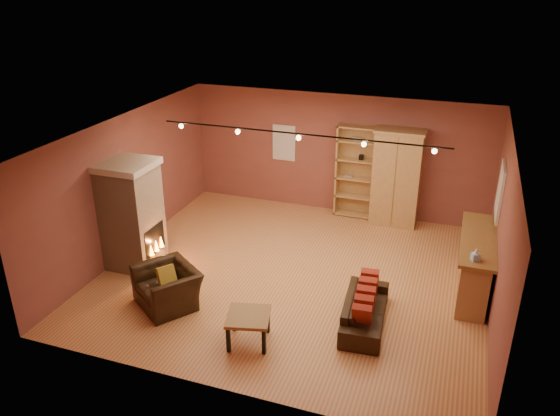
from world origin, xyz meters
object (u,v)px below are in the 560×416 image
at_px(armoire, 397,177).
at_px(bookcase, 356,170).
at_px(loveseat, 365,305).
at_px(armchair, 167,281).
at_px(fireplace, 132,215).
at_px(bar_counter, 475,264).
at_px(coffee_table, 248,319).

bearing_deg(armoire, bookcase, 170.15).
xyz_separation_m(loveseat, armchair, (-3.31, -0.58, 0.12)).
xyz_separation_m(fireplace, loveseat, (4.61, -0.46, -0.71)).
height_order(fireplace, bookcase, bookcase).
height_order(bar_counter, coffee_table, bar_counter).
distance_m(fireplace, coffee_table, 3.44).
height_order(fireplace, loveseat, fireplace).
bearing_deg(loveseat, bookcase, 10.06).
distance_m(armoire, loveseat, 4.10).
bearing_deg(armoire, fireplace, -141.37).
relative_size(fireplace, armchair, 1.69).
xyz_separation_m(fireplace, bookcase, (3.52, 3.74, 0.04)).
bearing_deg(bookcase, loveseat, -75.40).
distance_m(armoire, bar_counter, 3.05).
distance_m(bar_counter, armchair, 5.41).
height_order(bookcase, armoire, armoire).
height_order(fireplace, bar_counter, fireplace).
bearing_deg(fireplace, armchair, -38.77).
bearing_deg(coffee_table, armchair, 163.50).
bearing_deg(armoire, armchair, -124.47).
relative_size(loveseat, coffee_table, 2.14).
height_order(bar_counter, armchair, bar_counter).
bearing_deg(bar_counter, armchair, -155.98).
distance_m(fireplace, armoire, 5.72).
height_order(bookcase, loveseat, bookcase).
xyz_separation_m(bar_counter, loveseat, (-1.63, -1.62, -0.19)).
relative_size(fireplace, armoire, 0.96).
bearing_deg(coffee_table, bar_counter, 39.93).
bearing_deg(bookcase, fireplace, -133.28).
distance_m(bookcase, armchair, 5.31).
bearing_deg(bookcase, coffee_table, -95.53).
xyz_separation_m(bookcase, armchair, (-2.22, -4.78, -0.63)).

